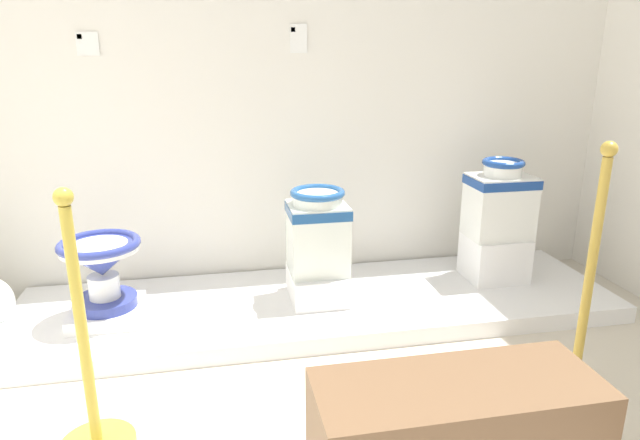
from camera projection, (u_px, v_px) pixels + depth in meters
The scene contains 13 objects.
wall_back at pixel (303, 48), 3.16m from camera, with size 3.97×0.06×2.82m, color white.
display_platform at pixel (320, 305), 3.09m from camera, with size 3.25×0.90×0.09m, color white.
plinth_block_tall_cobalt at pixel (107, 312), 2.82m from camera, with size 0.35×0.34×0.07m, color white.
antique_toilet_tall_cobalt at pixel (101, 262), 2.74m from camera, with size 0.39×0.39×0.35m.
plinth_block_slender_white at pixel (318, 284), 3.04m from camera, with size 0.30×0.36×0.16m, color white.
antique_toilet_slender_white at pixel (318, 229), 2.95m from camera, with size 0.31×0.29×0.46m.
plinth_block_central_ornate at pixel (494, 257), 3.30m from camera, with size 0.33×0.29×0.26m, color white.
antique_toilet_central_ornate at pixel (500, 199), 3.20m from camera, with size 0.35×0.27×0.46m.
info_placard_first at pixel (87, 44), 2.91m from camera, with size 0.11×0.01×0.12m.
info_placard_second at pixel (298, 38), 3.10m from camera, with size 0.10×0.01×0.16m.
stanchion_post_near_left at pixel (89, 383), 1.97m from camera, with size 0.27×0.27×0.98m.
stanchion_post_near_right at pixel (584, 311), 2.33m from camera, with size 0.23×0.23×1.07m.
museum_bench at pixel (455, 436), 1.81m from camera, with size 0.92×0.36×0.40m, color brown.
Camera 1 is at (1.35, -0.24, 1.40)m, focal length 31.32 mm.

